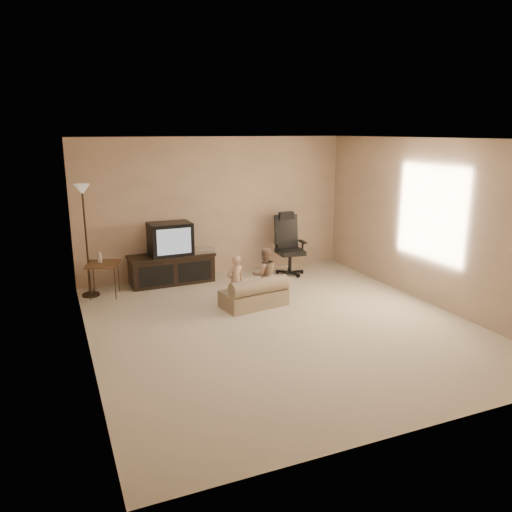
{
  "coord_description": "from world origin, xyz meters",
  "views": [
    {
      "loc": [
        -2.81,
        -5.82,
        2.59
      ],
      "look_at": [
        -0.11,
        0.6,
        0.84
      ],
      "focal_mm": 35.0,
      "sensor_mm": 36.0,
      "label": 1
    }
  ],
  "objects_px": {
    "side_table": "(103,264)",
    "child_sofa": "(255,295)",
    "toddler_right": "(265,275)",
    "office_chair": "(289,252)",
    "toddler_left": "(235,281)",
    "tv_stand": "(172,258)",
    "floor_lamp": "(84,215)"
  },
  "relations": [
    {
      "from": "side_table",
      "to": "child_sofa",
      "type": "height_order",
      "value": "side_table"
    },
    {
      "from": "floor_lamp",
      "to": "child_sofa",
      "type": "distance_m",
      "value": 2.94
    },
    {
      "from": "tv_stand",
      "to": "side_table",
      "type": "relative_size",
      "value": 2.02
    },
    {
      "from": "side_table",
      "to": "floor_lamp",
      "type": "xyz_separation_m",
      "value": [
        -0.21,
        0.1,
        0.78
      ]
    },
    {
      "from": "toddler_left",
      "to": "child_sofa",
      "type": "bearing_deg",
      "value": 142.57
    },
    {
      "from": "child_sofa",
      "to": "toddler_right",
      "type": "xyz_separation_m",
      "value": [
        0.24,
        0.18,
        0.24
      ]
    },
    {
      "from": "office_chair",
      "to": "toddler_right",
      "type": "height_order",
      "value": "office_chair"
    },
    {
      "from": "office_chair",
      "to": "toddler_right",
      "type": "bearing_deg",
      "value": -124.99
    },
    {
      "from": "office_chair",
      "to": "toddler_right",
      "type": "relative_size",
      "value": 1.33
    },
    {
      "from": "child_sofa",
      "to": "office_chair",
      "type": "bearing_deg",
      "value": 39.78
    },
    {
      "from": "toddler_left",
      "to": "toddler_right",
      "type": "distance_m",
      "value": 0.52
    },
    {
      "from": "child_sofa",
      "to": "toddler_left",
      "type": "relative_size",
      "value": 1.29
    },
    {
      "from": "tv_stand",
      "to": "floor_lamp",
      "type": "relative_size",
      "value": 0.84
    },
    {
      "from": "office_chair",
      "to": "toddler_right",
      "type": "xyz_separation_m",
      "value": [
        -1.03,
        -1.24,
        0.02
      ]
    },
    {
      "from": "side_table",
      "to": "toddler_right",
      "type": "distance_m",
      "value": 2.6
    },
    {
      "from": "office_chair",
      "to": "child_sofa",
      "type": "relative_size",
      "value": 1.11
    },
    {
      "from": "floor_lamp",
      "to": "toddler_left",
      "type": "xyz_separation_m",
      "value": [
        1.98,
        -1.39,
        -0.92
      ]
    },
    {
      "from": "floor_lamp",
      "to": "toddler_right",
      "type": "xyz_separation_m",
      "value": [
        2.5,
        -1.33,
        -0.88
      ]
    },
    {
      "from": "floor_lamp",
      "to": "toddler_right",
      "type": "bearing_deg",
      "value": -28.0
    },
    {
      "from": "office_chair",
      "to": "tv_stand",
      "type": "bearing_deg",
      "value": 177.24
    },
    {
      "from": "tv_stand",
      "to": "toddler_left",
      "type": "distance_m",
      "value": 1.69
    },
    {
      "from": "toddler_left",
      "to": "toddler_right",
      "type": "xyz_separation_m",
      "value": [
        0.51,
        0.06,
        0.03
      ]
    },
    {
      "from": "child_sofa",
      "to": "toddler_left",
      "type": "height_order",
      "value": "toddler_left"
    },
    {
      "from": "side_table",
      "to": "child_sofa",
      "type": "xyz_separation_m",
      "value": [
        2.05,
        -1.41,
        -0.34
      ]
    },
    {
      "from": "side_table",
      "to": "toddler_right",
      "type": "bearing_deg",
      "value": -28.22
    },
    {
      "from": "tv_stand",
      "to": "side_table",
      "type": "height_order",
      "value": "tv_stand"
    },
    {
      "from": "office_chair",
      "to": "child_sofa",
      "type": "height_order",
      "value": "office_chair"
    },
    {
      "from": "office_chair",
      "to": "side_table",
      "type": "distance_m",
      "value": 3.32
    },
    {
      "from": "toddler_right",
      "to": "office_chair",
      "type": "bearing_deg",
      "value": -122.97
    },
    {
      "from": "side_table",
      "to": "toddler_left",
      "type": "height_order",
      "value": "toddler_left"
    },
    {
      "from": "side_table",
      "to": "toddler_right",
      "type": "xyz_separation_m",
      "value": [
        2.29,
        -1.23,
        -0.1
      ]
    },
    {
      "from": "side_table",
      "to": "office_chair",
      "type": "bearing_deg",
      "value": 0.22
    }
  ]
}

